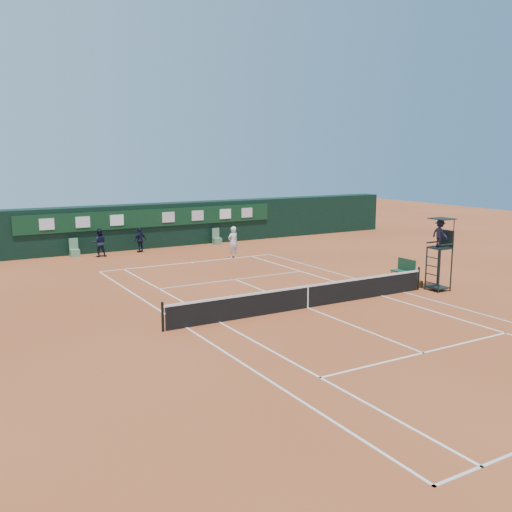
{
  "coord_description": "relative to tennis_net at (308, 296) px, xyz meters",
  "views": [
    {
      "loc": [
        -13.52,
        -18.8,
        6.29
      ],
      "look_at": [
        1.02,
        6.0,
        1.2
      ],
      "focal_mm": 40.0,
      "sensor_mm": 36.0,
      "label": 1
    }
  ],
  "objects": [
    {
      "name": "ground",
      "position": [
        0.0,
        0.0,
        -0.51
      ],
      "size": [
        90.0,
        90.0,
        0.0
      ],
      "primitive_type": "plane",
      "color": "#B7542B",
      "rests_on": "ground"
    },
    {
      "name": "court_lines",
      "position": [
        0.0,
        0.0,
        -0.5
      ],
      "size": [
        11.05,
        23.85,
        0.01
      ],
      "color": "white",
      "rests_on": "ground"
    },
    {
      "name": "tennis_net",
      "position": [
        0.0,
        0.0,
        0.0
      ],
      "size": [
        12.9,
        0.1,
        1.1
      ],
      "color": "black",
      "rests_on": "ground"
    },
    {
      "name": "back_wall",
      "position": [
        0.0,
        18.74,
        1.0
      ],
      "size": [
        40.0,
        1.65,
        3.0
      ],
      "color": "black",
      "rests_on": "ground"
    },
    {
      "name": "linesman_chair_left",
      "position": [
        -5.5,
        17.48,
        -0.19
      ],
      "size": [
        0.55,
        0.5,
        1.15
      ],
      "color": "#60946F",
      "rests_on": "ground"
    },
    {
      "name": "linesman_chair_right",
      "position": [
        4.5,
        17.48,
        -0.19
      ],
      "size": [
        0.55,
        0.5,
        1.15
      ],
      "color": "#588760",
      "rests_on": "ground"
    },
    {
      "name": "umpire_chair",
      "position": [
        7.13,
        -0.53,
        1.95
      ],
      "size": [
        0.96,
        0.95,
        3.42
      ],
      "color": "black",
      "rests_on": "ground"
    },
    {
      "name": "player_bench",
      "position": [
        7.37,
        1.89,
        0.09
      ],
      "size": [
        0.56,
        1.2,
        1.1
      ],
      "color": "#193F2A",
      "rests_on": "ground"
    },
    {
      "name": "tennis_bag",
      "position": [
        6.78,
        0.64,
        -0.35
      ],
      "size": [
        0.44,
        0.86,
        0.31
      ],
      "primitive_type": "cube",
      "rotation": [
        0.0,
        0.0,
        0.1
      ],
      "color": "black",
      "rests_on": "ground"
    },
    {
      "name": "cooler",
      "position": [
        8.08,
        2.43,
        -0.18
      ],
      "size": [
        0.57,
        0.57,
        0.65
      ],
      "color": "silver",
      "rests_on": "ground"
    },
    {
      "name": "tennis_ball",
      "position": [
        -0.11,
        7.1,
        -0.48
      ],
      "size": [
        0.07,
        0.07,
        0.07
      ],
      "primitive_type": "sphere",
      "color": "#B6D130",
      "rests_on": "ground"
    },
    {
      "name": "player",
      "position": [
        2.86,
        11.96,
        0.48
      ],
      "size": [
        0.8,
        0.6,
        1.98
      ],
      "primitive_type": "imported",
      "rotation": [
        0.0,
        0.0,
        3.33
      ],
      "color": "silver",
      "rests_on": "ground"
    },
    {
      "name": "ball_kid_left",
      "position": [
        -4.15,
        16.61,
        0.38
      ],
      "size": [
        1.0,
        0.86,
        1.78
      ],
      "primitive_type": "imported",
      "rotation": [
        0.0,
        0.0,
        2.9
      ],
      "color": "black",
      "rests_on": "ground"
    },
    {
      "name": "ball_kid_right",
      "position": [
        -1.38,
        16.96,
        0.29
      ],
      "size": [
        1.02,
        0.71,
        1.61
      ],
      "primitive_type": "imported",
      "rotation": [
        0.0,
        0.0,
        3.52
      ],
      "color": "black",
      "rests_on": "ground"
    }
  ]
}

